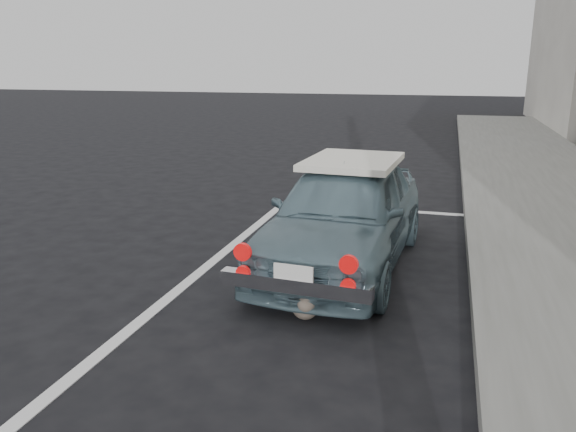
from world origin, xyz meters
name	(u,v)px	position (x,y,z in m)	size (l,w,h in m)	color
pline_front	(374,209)	(0.50, 6.50, 0.00)	(3.00, 0.12, 0.01)	silver
pline_side	(185,284)	(-0.90, 3.00, 0.00)	(0.12, 7.00, 0.01)	silver
retro_coupe	(344,213)	(0.49, 4.01, 0.58)	(1.56, 3.44, 1.14)	slate
cat	(305,303)	(0.43, 2.59, 0.14)	(0.35, 0.54, 0.30)	brown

